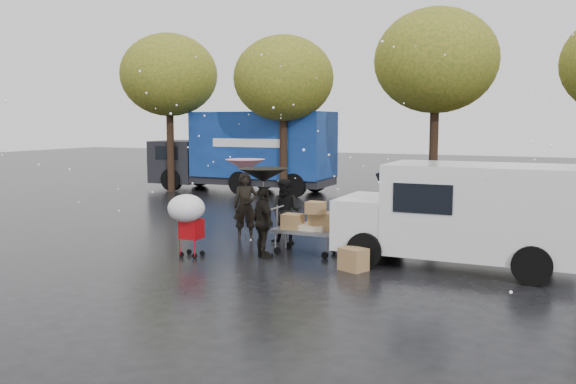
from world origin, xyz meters
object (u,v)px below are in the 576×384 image
at_px(yellow_taxi, 484,189).
at_px(person_black, 263,222).
at_px(vendor_cart, 309,224).
at_px(person_pink, 246,206).
at_px(shopping_cart, 187,212).
at_px(blue_truck, 246,152).
at_px(white_van, 461,213).

bearing_deg(yellow_taxi, person_black, -178.44).
distance_m(person_black, vendor_cart, 1.12).
bearing_deg(person_pink, person_black, -79.39).
bearing_deg(shopping_cart, blue_truck, 112.58).
bearing_deg(white_van, shopping_cart, -163.18).
xyz_separation_m(shopping_cart, white_van, (5.76, 1.74, 0.10)).
distance_m(shopping_cart, white_van, 6.02).
bearing_deg(blue_truck, person_pink, -61.74).
xyz_separation_m(person_pink, white_van, (5.60, -0.72, 0.28)).
distance_m(vendor_cart, white_van, 3.44).
bearing_deg(shopping_cart, white_van, 16.82).
xyz_separation_m(person_black, yellow_taxi, (3.52, 10.85, -0.16)).
height_order(blue_truck, yellow_taxi, blue_truck).
xyz_separation_m(person_black, blue_truck, (-6.64, 11.48, 0.94)).
bearing_deg(blue_truck, white_van, -44.02).
bearing_deg(vendor_cart, blue_truck, 124.80).
height_order(vendor_cart, shopping_cart, shopping_cart).
height_order(person_pink, blue_truck, blue_truck).
height_order(person_pink, shopping_cart, person_pink).
bearing_deg(person_black, shopping_cart, 66.04).
distance_m(person_pink, shopping_cart, 2.47).
bearing_deg(vendor_cart, yellow_taxi, 74.89).
height_order(person_black, blue_truck, blue_truck).
bearing_deg(shopping_cart, person_black, 25.36).
bearing_deg(person_black, person_pink, -10.31).
relative_size(shopping_cart, blue_truck, 0.18).
relative_size(vendor_cart, blue_truck, 0.18).
relative_size(person_pink, blue_truck, 0.21).
xyz_separation_m(white_van, blue_truck, (-10.84, 10.48, 0.60)).
relative_size(blue_truck, yellow_taxi, 2.16).
xyz_separation_m(vendor_cart, shopping_cart, (-2.36, -1.52, 0.34)).
distance_m(white_van, yellow_taxi, 9.89).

